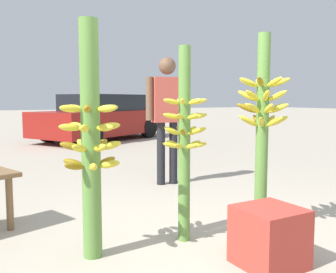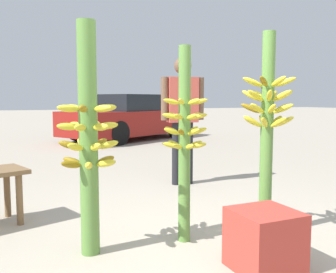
{
  "view_description": "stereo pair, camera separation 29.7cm",
  "coord_description": "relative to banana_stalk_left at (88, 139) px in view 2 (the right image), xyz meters",
  "views": [
    {
      "loc": [
        -1.58,
        -2.17,
        1.15
      ],
      "look_at": [
        -0.11,
        0.4,
        0.86
      ],
      "focal_mm": 40.0,
      "sensor_mm": 36.0,
      "label": 1
    },
    {
      "loc": [
        -1.32,
        -2.3,
        1.15
      ],
      "look_at": [
        -0.11,
        0.4,
        0.86
      ],
      "focal_mm": 40.0,
      "sensor_mm": 36.0,
      "label": 2
    }
  ],
  "objects": [
    {
      "name": "banana_stalk_left",
      "position": [
        0.0,
        0.0,
        0.0
      ],
      "size": [
        0.45,
        0.45,
        1.71
      ],
      "color": "#5B8C3D",
      "rests_on": "ground_plane"
    },
    {
      "name": "vendor_person",
      "position": [
        1.65,
        1.79,
        0.17
      ],
      "size": [
        0.6,
        0.24,
        1.71
      ],
      "rotation": [
        0.0,
        0.0,
        -0.17
      ],
      "color": "black",
      "rests_on": "ground_plane"
    },
    {
      "name": "produce_crate",
      "position": [
        1.01,
        -0.76,
        -0.66
      ],
      "size": [
        0.41,
        0.41,
        0.41
      ],
      "color": "#B2382D",
      "rests_on": "ground_plane"
    },
    {
      "name": "parked_car",
      "position": [
        2.82,
        7.59,
        -0.23
      ],
      "size": [
        4.27,
        3.39,
        1.29
      ],
      "rotation": [
        0.0,
        0.0,
        2.06
      ],
      "color": "maroon",
      "rests_on": "ground_plane"
    },
    {
      "name": "ground_plane",
      "position": [
        0.74,
        -0.41,
        -0.86
      ],
      "size": [
        80.0,
        80.0,
        0.0
      ],
      "primitive_type": "plane",
      "color": "#A89E8C"
    },
    {
      "name": "banana_stalk_right",
      "position": [
        1.44,
        -0.21,
        0.08
      ],
      "size": [
        0.45,
        0.45,
        1.7
      ],
      "color": "#5B8C3D",
      "rests_on": "ground_plane"
    },
    {
      "name": "banana_stalk_center",
      "position": [
        0.75,
        -0.06,
        -0.03
      ],
      "size": [
        0.37,
        0.37,
        1.57
      ],
      "color": "#5B8C3D",
      "rests_on": "ground_plane"
    }
  ]
}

